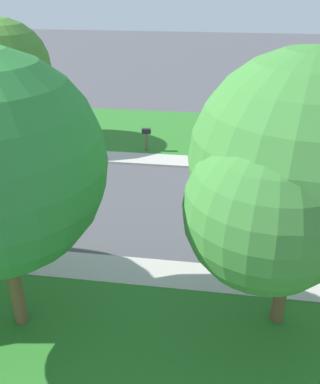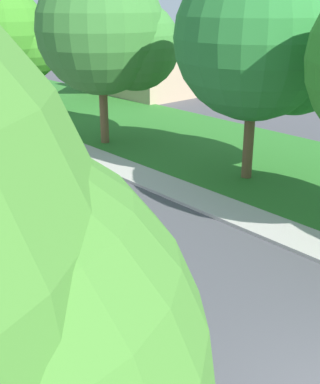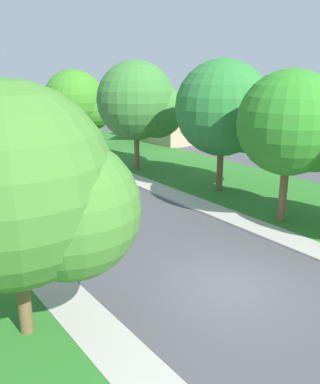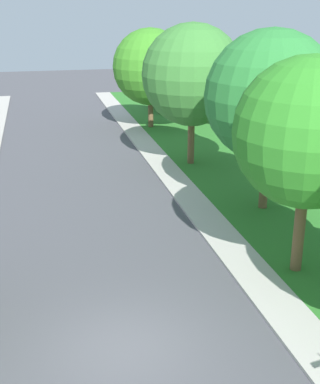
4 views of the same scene
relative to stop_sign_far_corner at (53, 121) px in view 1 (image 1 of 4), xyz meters
name	(u,v)px [view 1 (image 1 of 4)]	position (x,y,z in m)	size (l,w,h in m)	color
sidewalk_east	(174,275)	(9.47, 7.45, -1.84)	(1.40, 56.00, 0.10)	#B7B2A8
sidewalk_west	(195,162)	(0.07, 7.45, -1.84)	(1.40, 56.00, 0.10)	#B7B2A8
lawn_west	(201,132)	(-4.63, 7.45, -1.85)	(8.00, 56.00, 0.08)	#2D7528
stop_sign_far_corner	(53,121)	(0.00, 0.00, 0.00)	(0.92, 0.92, 2.77)	#9E9EA3
car_black_behind_trees	(257,129)	(-3.19, 10.68, -1.01)	(2.45, 4.49, 1.76)	black
tree_corner_large	(293,175)	(11.32, 10.32, 2.74)	(5.63, 5.24, 7.41)	brown
mailbox	(146,134)	(-1.11, 4.71, -0.88)	(0.28, 0.50, 1.31)	brown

